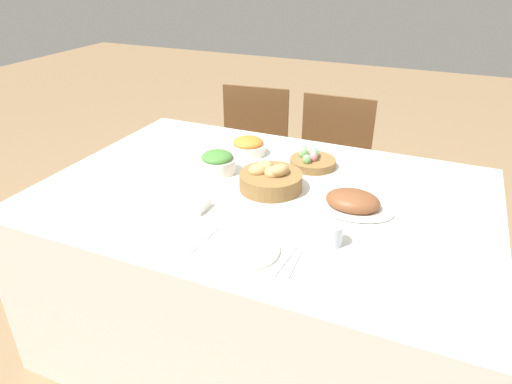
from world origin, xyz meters
The scene contains 15 objects.
ground_plane centered at (0.00, 0.00, 0.00)m, with size 12.00×12.00×0.00m, color #937551.
dining_table centered at (0.00, 0.00, 0.38)m, with size 1.74×1.19×0.76m.
chair_far_center centered at (0.03, 0.92, 0.47)m, with size 0.43×0.43×0.87m.
chair_far_left centered at (-0.48, 0.92, 0.47)m, with size 0.46×0.46×0.87m.
bread_basket centered at (0.02, 0.03, 0.81)m, with size 0.25×0.25×0.11m.
egg_basket centered at (0.10, 0.30, 0.79)m, with size 0.20×0.20×0.08m.
ham_platter centered at (0.35, 0.01, 0.79)m, with size 0.31×0.21×0.07m.
green_salad_bowl centered at (-0.25, 0.09, 0.81)m, with size 0.16×0.16×0.09m.
carrot_bowl centered at (-0.21, 0.32, 0.80)m, with size 0.16×0.16×0.08m.
dinner_plate centered at (0.10, -0.40, 0.77)m, with size 0.23×0.23×0.01m.
fork centered at (-0.04, -0.40, 0.76)m, with size 0.02×0.16×0.00m.
knife centered at (0.24, -0.40, 0.76)m, with size 0.02×0.16×0.00m.
spoon centered at (0.27, -0.40, 0.76)m, with size 0.02×0.16×0.00m.
drinking_cup centered at (0.34, -0.25, 0.80)m, with size 0.07×0.07×0.07m.
butter_dish centered at (-0.20, -0.23, 0.78)m, with size 0.14×0.09×0.03m.
Camera 1 is at (0.61, -1.47, 1.59)m, focal length 32.00 mm.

